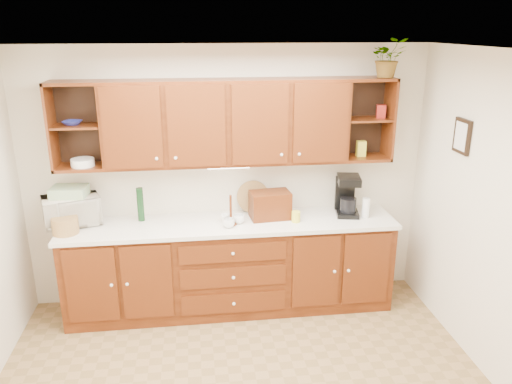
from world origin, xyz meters
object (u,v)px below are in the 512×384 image
object	(u,v)px
coffee_maker	(347,196)
potted_plant	(388,58)
bread_box	(270,205)
microwave	(72,210)

from	to	relation	value
coffee_maker	potted_plant	distance (m)	1.37
bread_box	coffee_maker	bearing A→B (deg)	-4.76
microwave	bread_box	distance (m)	1.91
bread_box	potted_plant	bearing A→B (deg)	-4.25
microwave	bread_box	bearing A→B (deg)	-21.56
bread_box	potted_plant	world-z (taller)	potted_plant
coffee_maker	potted_plant	size ratio (longest dim) A/B	1.12
coffee_maker	potted_plant	world-z (taller)	potted_plant
microwave	coffee_maker	world-z (taller)	coffee_maker
microwave	potted_plant	size ratio (longest dim) A/B	1.40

